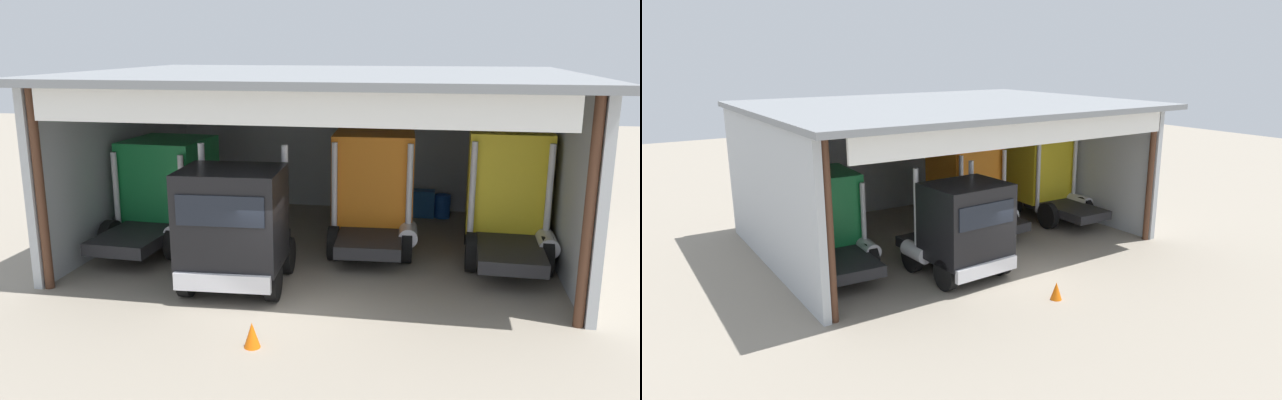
{
  "view_description": "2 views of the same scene",
  "coord_description": "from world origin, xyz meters",
  "views": [
    {
      "loc": [
        3.27,
        -14.2,
        6.26
      ],
      "look_at": [
        0.0,
        3.63,
        1.86
      ],
      "focal_mm": 35.86,
      "sensor_mm": 36.0,
      "label": 1
    },
    {
      "loc": [
        -11.84,
        -14.13,
        7.34
      ],
      "look_at": [
        0.0,
        3.63,
        1.86
      ],
      "focal_mm": 32.1,
      "sensor_mm": 36.0,
      "label": 2
    }
  ],
  "objects": [
    {
      "name": "oil_drum",
      "position": [
        3.6,
        9.28,
        0.43
      ],
      "size": [
        0.58,
        0.58,
        0.86
      ],
      "primitive_type": "cylinder",
      "color": "#194CB2",
      "rests_on": "ground"
    },
    {
      "name": "traffic_cone",
      "position": [
        -0.4,
        -2.19,
        0.28
      ],
      "size": [
        0.36,
        0.36,
        0.56
      ],
      "primitive_type": "cone",
      "color": "orange",
      "rests_on": "ground"
    },
    {
      "name": "tool_cart",
      "position": [
        2.86,
        9.3,
        0.5
      ],
      "size": [
        0.9,
        0.6,
        1.0
      ],
      "primitive_type": "cube",
      "color": "#1E59A5",
      "rests_on": "ground"
    },
    {
      "name": "ground_plane",
      "position": [
        0.0,
        0.0,
        0.0
      ],
      "size": [
        80.0,
        80.0,
        0.0
      ],
      "primitive_type": "plane",
      "color": "gray",
      "rests_on": "ground"
    },
    {
      "name": "workshop_shed",
      "position": [
        0.0,
        6.05,
        3.83
      ],
      "size": [
        14.39,
        11.35,
        5.5
      ],
      "color": "#ADB2B7",
      "rests_on": "ground"
    },
    {
      "name": "truck_black_center_left_bay",
      "position": [
        -1.78,
        1.02,
        1.72
      ],
      "size": [
        2.84,
        4.34,
        3.7
      ],
      "rotation": [
        0.0,
        0.0,
        3.19
      ],
      "color": "black",
      "rests_on": "ground"
    },
    {
      "name": "truck_green_right_bay",
      "position": [
        -5.22,
        4.64,
        1.77
      ],
      "size": [
        2.67,
        5.3,
        3.33
      ],
      "rotation": [
        0.0,
        0.0,
        -0.05
      ],
      "color": "#197F3D",
      "rests_on": "ground"
    },
    {
      "name": "truck_yellow_center_right_bay",
      "position": [
        5.46,
        5.22,
        1.98
      ],
      "size": [
        2.54,
        5.32,
        3.8
      ],
      "rotation": [
        0.0,
        0.0,
        -0.03
      ],
      "color": "yellow",
      "rests_on": "ground"
    },
    {
      "name": "truck_orange_center_bay",
      "position": [
        1.41,
        5.29,
        1.9
      ],
      "size": [
        2.78,
        4.55,
        3.62
      ],
      "rotation": [
        0.0,
        0.0,
        0.05
      ],
      "color": "orange",
      "rests_on": "ground"
    }
  ]
}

